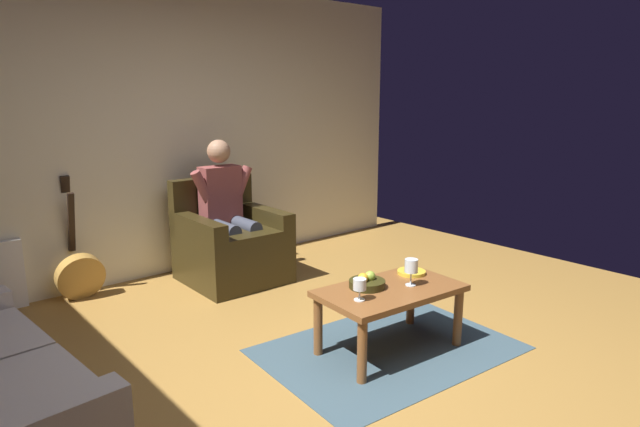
{
  "coord_description": "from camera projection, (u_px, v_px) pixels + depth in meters",
  "views": [
    {
      "loc": [
        2.16,
        2.06,
        1.69
      ],
      "look_at": [
        -0.46,
        -1.02,
        0.79
      ],
      "focal_mm": 30.59,
      "sensor_mm": 36.0,
      "label": 1
    }
  ],
  "objects": [
    {
      "name": "ground_plane",
      "position": [
        372.0,
        381.0,
        3.27
      ],
      "size": [
        6.49,
        6.49,
        0.0
      ],
      "primitive_type": "plane",
      "color": "olive"
    },
    {
      "name": "rug",
      "position": [
        388.0,
        349.0,
        3.67
      ],
      "size": [
        1.74,
        1.27,
        0.01
      ],
      "primitive_type": "cube",
      "rotation": [
        0.0,
        0.0,
        -0.08
      ],
      "color": "#364B55",
      "rests_on": "ground"
    },
    {
      "name": "armchair",
      "position": [
        231.0,
        246.0,
        4.99
      ],
      "size": [
        0.83,
        0.85,
        0.92
      ],
      "rotation": [
        0.0,
        0.0,
        -0.01
      ],
      "color": "#2E2610",
      "rests_on": "ground"
    },
    {
      "name": "decorative_dish",
      "position": [
        411.0,
        272.0,
        3.85
      ],
      "size": [
        0.2,
        0.2,
        0.02
      ],
      "primitive_type": "cylinder",
      "color": "gold",
      "rests_on": "coffee_table"
    },
    {
      "name": "fruit_bowl",
      "position": [
        367.0,
        283.0,
        3.58
      ],
      "size": [
        0.24,
        0.24,
        0.11
      ],
      "color": "#2D2A0F",
      "rests_on": "coffee_table"
    },
    {
      "name": "wall_back",
      "position": [
        162.0,
        131.0,
        5.01
      ],
      "size": [
        5.72,
        0.06,
        2.69
      ],
      "primitive_type": "cube",
      "color": "beige",
      "rests_on": "ground"
    },
    {
      "name": "person_seated",
      "position": [
        227.0,
        206.0,
        4.94
      ],
      "size": [
        0.62,
        0.6,
        1.28
      ],
      "rotation": [
        0.0,
        0.0,
        -0.01
      ],
      "color": "brown",
      "rests_on": "ground"
    },
    {
      "name": "wine_glass_far",
      "position": [
        411.0,
        267.0,
        3.6
      ],
      "size": [
        0.09,
        0.09,
        0.18
      ],
      "color": "silver",
      "rests_on": "coffee_table"
    },
    {
      "name": "coffee_table",
      "position": [
        390.0,
        298.0,
        3.59
      ],
      "size": [
        0.99,
        0.62,
        0.44
      ],
      "rotation": [
        0.0,
        0.0,
        -0.08
      ],
      "color": "brown",
      "rests_on": "ground"
    },
    {
      "name": "wine_glass_near",
      "position": [
        360.0,
        286.0,
        3.34
      ],
      "size": [
        0.08,
        0.08,
        0.14
      ],
      "color": "silver",
      "rests_on": "coffee_table"
    },
    {
      "name": "guitar",
      "position": [
        80.0,
        272.0,
        4.54
      ],
      "size": [
        0.39,
        0.3,
        1.03
      ],
      "color": "#B08037",
      "rests_on": "ground"
    }
  ]
}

